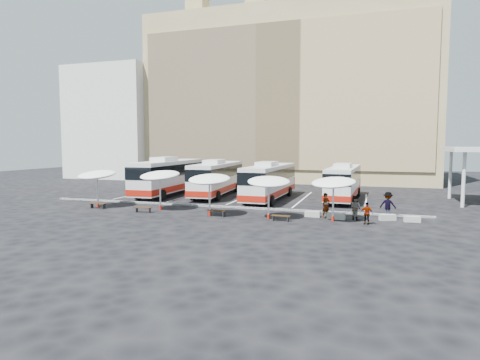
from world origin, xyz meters
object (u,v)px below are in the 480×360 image
(conc_bench_0, at_px, (312,214))
(passenger_2, at_px, (366,213))
(sunshade_4, at_px, (333,183))
(bus_1, at_px, (217,177))
(wood_bench_0, at_px, (98,204))
(conc_bench_1, at_px, (336,216))
(sunshade_0, at_px, (97,175))
(bus_3, at_px, (344,181))
(bus_2, at_px, (270,180))
(passenger_0, at_px, (326,206))
(wood_bench_1, at_px, (143,208))
(conc_bench_3, at_px, (412,219))
(passenger_1, at_px, (356,208))
(sunshade_2, at_px, (209,179))
(conc_bench_2, at_px, (387,217))
(sunshade_1, at_px, (160,175))
(bus_0, at_px, (169,175))
(wood_bench_3, at_px, (281,217))
(sunshade_3, at_px, (269,182))
(wood_bench_2, at_px, (217,211))
(passenger_3, at_px, (388,205))

(conc_bench_0, bearing_deg, passenger_2, -24.59)
(sunshade_4, relative_size, passenger_2, 2.60)
(bus_1, distance_m, wood_bench_0, 13.16)
(conc_bench_0, bearing_deg, conc_bench_1, -13.93)
(sunshade_0, bearing_deg, sunshade_4, -0.80)
(bus_1, relative_size, conc_bench_1, 9.62)
(bus_3, xyz_separation_m, wood_bench_0, (-19.60, -11.94, -1.51))
(wood_bench_0, bearing_deg, bus_1, 59.91)
(bus_2, distance_m, wood_bench_0, 16.04)
(passenger_0, relative_size, passenger_2, 1.23)
(wood_bench_1, xyz_separation_m, conc_bench_3, (20.11, 2.27, -0.11))
(bus_2, distance_m, passenger_1, 12.00)
(sunshade_2, height_order, conc_bench_3, sunshade_2)
(conc_bench_2, bearing_deg, passenger_1, -166.76)
(sunshade_0, distance_m, conc_bench_1, 20.32)
(wood_bench_1, bearing_deg, bus_1, 81.64)
(bus_1, height_order, sunshade_1, bus_1)
(sunshade_1, bearing_deg, bus_0, 113.77)
(sunshade_4, bearing_deg, conc_bench_1, 78.96)
(conc_bench_0, bearing_deg, bus_1, 139.54)
(sunshade_2, height_order, wood_bench_3, sunshade_2)
(bus_1, height_order, wood_bench_0, bus_1)
(bus_3, distance_m, passenger_2, 12.43)
(passenger_1, bearing_deg, sunshade_0, 45.41)
(sunshade_1, xyz_separation_m, conc_bench_2, (17.78, 0.87, -2.66))
(sunshade_0, height_order, wood_bench_0, sunshade_0)
(sunshade_3, distance_m, wood_bench_2, 4.67)
(bus_3, distance_m, wood_bench_2, 15.11)
(sunshade_2, height_order, passenger_2, sunshade_2)
(sunshade_4, xyz_separation_m, passenger_1, (1.54, 0.98, -1.87))
(bus_2, distance_m, wood_bench_1, 13.09)
(wood_bench_0, xyz_separation_m, conc_bench_1, (19.75, 1.11, -0.10))
(wood_bench_0, relative_size, wood_bench_3, 1.09)
(sunshade_3, bearing_deg, bus_3, 69.62)
(sunshade_1, height_order, sunshade_3, sunshade_1)
(sunshade_3, bearing_deg, sunshade_0, 176.78)
(sunshade_1, distance_m, conc_bench_3, 19.59)
(sunshade_0, xyz_separation_m, sunshade_2, (10.87, -1.02, -0.02))
(conc_bench_2, distance_m, passenger_0, 4.39)
(bus_0, xyz_separation_m, conc_bench_0, (16.59, -8.72, -1.90))
(passenger_0, distance_m, passenger_1, 2.14)
(bus_3, distance_m, conc_bench_1, 10.96)
(sunshade_0, bearing_deg, bus_2, 35.01)
(sunshade_3, xyz_separation_m, wood_bench_0, (-15.05, 0.32, -2.39))
(bus_3, relative_size, wood_bench_3, 8.54)
(conc_bench_2, distance_m, passenger_1, 2.32)
(bus_3, relative_size, wood_bench_2, 7.20)
(bus_2, relative_size, conc_bench_1, 9.37)
(conc_bench_2, distance_m, passenger_3, 1.39)
(sunshade_2, xyz_separation_m, passenger_1, (10.65, 1.73, -1.92))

